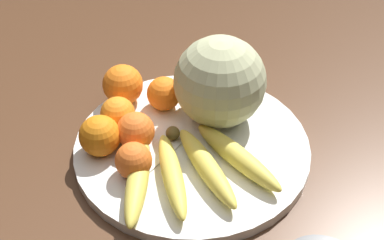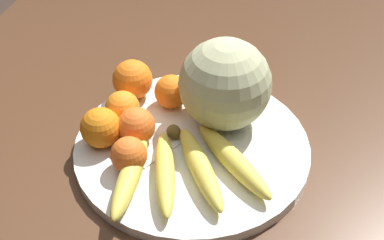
# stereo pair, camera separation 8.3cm
# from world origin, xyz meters

# --- Properties ---
(kitchen_table) EXTENTS (1.30, 1.04, 0.73)m
(kitchen_table) POSITION_xyz_m (0.00, 0.00, 0.64)
(kitchen_table) COLOR #4C301E
(kitchen_table) RESTS_ON ground_plane
(fruit_bowl) EXTENTS (0.38, 0.38, 0.02)m
(fruit_bowl) POSITION_xyz_m (-0.04, -0.02, 0.74)
(fruit_bowl) COLOR white
(fruit_bowl) RESTS_ON kitchen_table
(melon) EXTENTS (0.15, 0.15, 0.15)m
(melon) POSITION_xyz_m (0.03, -0.05, 0.82)
(melon) COLOR #B2B789
(melon) RESTS_ON fruit_bowl
(banana_bunch) EXTENTS (0.23, 0.24, 0.03)m
(banana_bunch) POSITION_xyz_m (-0.11, -0.03, 0.76)
(banana_bunch) COLOR brown
(banana_bunch) RESTS_ON fruit_bowl
(orange_front_left) EXTENTS (0.06, 0.06, 0.06)m
(orange_front_left) POSITION_xyz_m (-0.02, 0.11, 0.78)
(orange_front_left) COLOR orange
(orange_front_left) RESTS_ON fruit_bowl
(orange_front_right) EXTENTS (0.06, 0.06, 0.06)m
(orange_front_right) POSITION_xyz_m (-0.05, 0.07, 0.78)
(orange_front_right) COLOR orange
(orange_front_right) RESTS_ON fruit_bowl
(orange_mid_center) EXTENTS (0.07, 0.07, 0.07)m
(orange_mid_center) POSITION_xyz_m (0.06, 0.12, 0.78)
(orange_mid_center) COLOR orange
(orange_mid_center) RESTS_ON fruit_bowl
(orange_back_left) EXTENTS (0.06, 0.06, 0.06)m
(orange_back_left) POSITION_xyz_m (0.05, 0.04, 0.78)
(orange_back_left) COLOR orange
(orange_back_left) RESTS_ON fruit_bowl
(orange_back_right) EXTENTS (0.07, 0.07, 0.07)m
(orange_back_right) POSITION_xyz_m (-0.07, 0.12, 0.78)
(orange_back_right) COLOR orange
(orange_back_right) RESTS_ON fruit_bowl
(orange_top_small) EXTENTS (0.06, 0.06, 0.06)m
(orange_top_small) POSITION_xyz_m (-0.12, 0.06, 0.78)
(orange_top_small) COLOR orange
(orange_top_small) RESTS_ON fruit_bowl
(produce_tag) EXTENTS (0.09, 0.07, 0.00)m
(produce_tag) POSITION_xyz_m (-0.07, 0.03, 0.75)
(produce_tag) COLOR white
(produce_tag) RESTS_ON fruit_bowl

